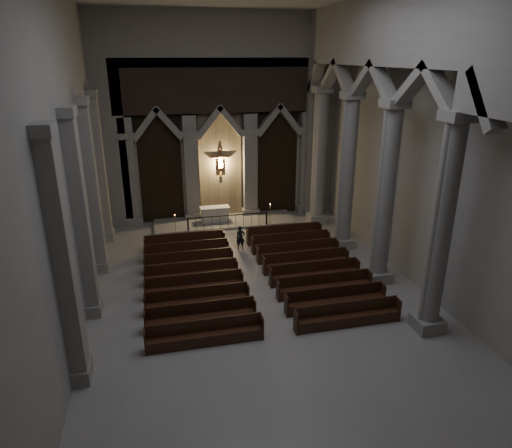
{
  "coord_description": "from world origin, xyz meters",
  "views": [
    {
      "loc": [
        -4.03,
        -15.33,
        9.67
      ],
      "look_at": [
        0.21,
        3.0,
        2.66
      ],
      "focal_mm": 32.0,
      "sensor_mm": 36.0,
      "label": 1
    }
  ],
  "objects_px": {
    "pews": "(253,276)",
    "worshipper": "(240,238)",
    "candle_stand_left": "(176,229)",
    "candle_stand_right": "(270,220)",
    "altar": "(215,214)",
    "altar_rail": "(228,220)"
  },
  "relations": [
    {
      "from": "pews",
      "to": "worshipper",
      "type": "xyz_separation_m",
      "value": [
        0.17,
        3.79,
        0.33
      ]
    },
    {
      "from": "altar_rail",
      "to": "worshipper",
      "type": "relative_size",
      "value": 3.77
    },
    {
      "from": "altar",
      "to": "candle_stand_right",
      "type": "distance_m",
      "value": 3.38
    },
    {
      "from": "altar_rail",
      "to": "candle_stand_right",
      "type": "xyz_separation_m",
      "value": [
        2.53,
        -0.04,
        -0.23
      ]
    },
    {
      "from": "candle_stand_right",
      "to": "pews",
      "type": "bearing_deg",
      "value": -110.79
    },
    {
      "from": "altar_rail",
      "to": "worshipper",
      "type": "height_order",
      "value": "worshipper"
    },
    {
      "from": "altar_rail",
      "to": "worshipper",
      "type": "xyz_separation_m",
      "value": [
        0.17,
        -2.93,
        0.01
      ]
    },
    {
      "from": "altar",
      "to": "candle_stand_left",
      "type": "relative_size",
      "value": 1.45
    },
    {
      "from": "candle_stand_left",
      "to": "candle_stand_right",
      "type": "bearing_deg",
      "value": 0.82
    },
    {
      "from": "altar_rail",
      "to": "candle_stand_right",
      "type": "relative_size",
      "value": 3.31
    },
    {
      "from": "altar_rail",
      "to": "candle_stand_right",
      "type": "bearing_deg",
      "value": -0.89
    },
    {
      "from": "altar_rail",
      "to": "candle_stand_right",
      "type": "height_order",
      "value": "candle_stand_right"
    },
    {
      "from": "candle_stand_left",
      "to": "pews",
      "type": "xyz_separation_m",
      "value": [
        3.05,
        -6.6,
        -0.03
      ]
    },
    {
      "from": "candle_stand_left",
      "to": "altar_rail",
      "type": "bearing_deg",
      "value": 2.24
    },
    {
      "from": "candle_stand_right",
      "to": "worshipper",
      "type": "bearing_deg",
      "value": -129.35
    },
    {
      "from": "pews",
      "to": "worshipper",
      "type": "relative_size",
      "value": 7.6
    },
    {
      "from": "candle_stand_right",
      "to": "worshipper",
      "type": "distance_m",
      "value": 3.74
    },
    {
      "from": "altar",
      "to": "pews",
      "type": "bearing_deg",
      "value": -85.76
    },
    {
      "from": "altar_rail",
      "to": "pews",
      "type": "distance_m",
      "value": 6.72
    },
    {
      "from": "worshipper",
      "to": "candle_stand_left",
      "type": "bearing_deg",
      "value": 138.9
    },
    {
      "from": "altar",
      "to": "pews",
      "type": "xyz_separation_m",
      "value": [
        0.59,
        -7.95,
        -0.3
      ]
    },
    {
      "from": "altar",
      "to": "altar_rail",
      "type": "distance_m",
      "value": 1.37
    }
  ]
}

